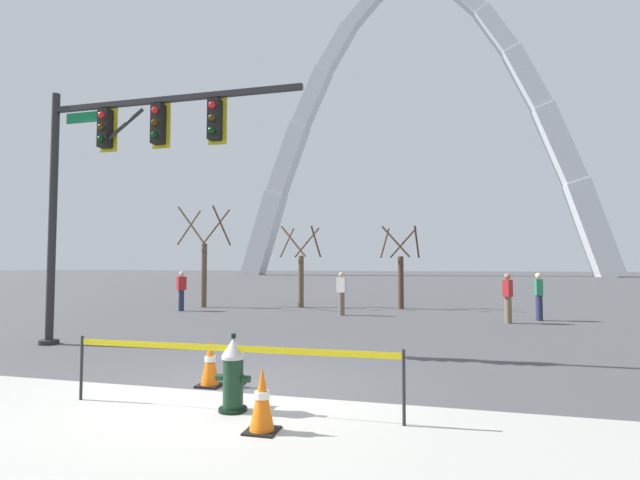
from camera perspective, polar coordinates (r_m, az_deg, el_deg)
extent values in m
plane|color=#474749|center=(7.39, -10.91, -17.70)|extent=(240.00, 240.00, 0.00)
cylinder|color=black|center=(6.40, -10.68, -19.82)|extent=(0.36, 0.36, 0.05)
cylinder|color=#14331E|center=(6.31, -10.65, -16.91)|extent=(0.26, 0.26, 0.62)
cylinder|color=#B7B7BC|center=(6.23, -10.62, -13.97)|extent=(0.30, 0.30, 0.04)
cone|color=#B7B7BC|center=(6.21, -10.60, -12.79)|extent=(0.30, 0.30, 0.22)
cylinder|color=black|center=(6.19, -10.59, -11.51)|extent=(0.06, 0.06, 0.06)
cylinder|color=#14331E|center=(6.37, -12.18, -16.19)|extent=(0.10, 0.09, 0.09)
cylinder|color=#14331E|center=(6.22, -9.07, -16.53)|extent=(0.10, 0.09, 0.09)
cylinder|color=#14331E|center=(6.49, -9.88, -16.79)|extent=(0.13, 0.14, 0.13)
cylinder|color=black|center=(6.56, -9.59, -16.64)|extent=(0.15, 0.03, 0.15)
cylinder|color=#232326|center=(7.44, -27.27, -13.82)|extent=(0.04, 0.04, 0.89)
cylinder|color=#232326|center=(5.75, 10.27, -17.45)|extent=(0.04, 0.04, 0.89)
cube|color=yellow|center=(6.20, -11.13, -12.94)|extent=(4.41, 0.04, 0.08)
cube|color=black|center=(5.64, -7.16, -22.29)|extent=(0.36, 0.36, 0.03)
cone|color=orange|center=(5.53, -7.14, -18.72)|extent=(0.28, 0.28, 0.70)
cylinder|color=white|center=(5.53, -7.13, -18.37)|extent=(0.17, 0.17, 0.08)
cube|color=black|center=(7.69, -13.39, -16.97)|extent=(0.36, 0.36, 0.03)
cone|color=orange|center=(7.61, -13.36, -14.30)|extent=(0.28, 0.28, 0.70)
cylinder|color=white|center=(7.60, -13.36, -14.04)|extent=(0.17, 0.17, 0.08)
cylinder|color=#232326|center=(12.77, -30.03, 2.43)|extent=(0.18, 0.18, 6.00)
cylinder|color=#232326|center=(12.86, -30.38, -10.78)|extent=(0.44, 0.44, 0.10)
cube|color=#232326|center=(11.42, -17.92, 16.15)|extent=(6.20, 0.12, 0.12)
cylinder|color=#232326|center=(11.94, -23.16, 12.64)|extent=(1.11, 0.08, 0.81)
cube|color=black|center=(12.21, -24.92, 12.33)|extent=(0.26, 0.24, 0.90)
cube|color=gold|center=(12.32, -24.50, 12.19)|extent=(0.44, 0.03, 1.04)
sphere|color=red|center=(12.19, -25.28, 13.73)|extent=(0.16, 0.16, 0.16)
sphere|color=#392706|center=(12.11, -25.31, 12.46)|extent=(0.16, 0.16, 0.16)
sphere|color=black|center=(12.04, -25.34, 11.17)|extent=(0.16, 0.16, 0.16)
cube|color=black|center=(11.41, -19.28, 13.30)|extent=(0.26, 0.24, 0.90)
cube|color=gold|center=(11.53, -18.89, 13.13)|extent=(0.44, 0.03, 1.04)
sphere|color=red|center=(11.39, -19.63, 14.81)|extent=(0.16, 0.16, 0.16)
sphere|color=#392706|center=(11.31, -19.65, 13.46)|extent=(0.16, 0.16, 0.16)
sphere|color=black|center=(11.23, -19.68, 12.08)|extent=(0.16, 0.16, 0.16)
cube|color=black|center=(10.74, -12.82, 14.25)|extent=(0.26, 0.24, 0.90)
cube|color=gold|center=(10.86, -12.48, 14.05)|extent=(0.44, 0.03, 1.04)
sphere|color=red|center=(10.71, -13.12, 15.86)|extent=(0.16, 0.16, 0.16)
sphere|color=#392706|center=(10.63, -13.14, 14.43)|extent=(0.16, 0.16, 0.16)
sphere|color=black|center=(10.55, -13.16, 12.98)|extent=(0.16, 0.16, 0.16)
cube|color=#0F6638|center=(12.65, -27.12, 13.25)|extent=(0.90, 0.04, 0.24)
cube|color=silver|center=(81.14, -6.86, 0.66)|extent=(7.49, 3.32, 15.08)
cube|color=silver|center=(81.56, -3.94, 9.76)|extent=(7.16, 3.02, 12.82)
cube|color=silver|center=(83.37, -0.98, 17.00)|extent=(6.81, 2.73, 10.58)
cube|color=silver|center=(85.61, 2.03, 22.38)|extent=(6.42, 2.44, 8.37)
cube|color=silver|center=(87.60, 5.08, 26.06)|extent=(5.94, 2.14, 6.20)
cube|color=silver|center=(84.71, 20.85, 22.87)|extent=(6.42, 2.44, 8.37)
cube|color=silver|center=(82.13, 24.08, 17.58)|extent=(6.81, 2.73, 10.58)
cube|color=silver|center=(79.98, 27.32, 10.34)|extent=(7.16, 3.02, 12.82)
cube|color=silver|center=(79.23, 30.56, 1.14)|extent=(7.49, 3.32, 15.08)
cylinder|color=brown|center=(20.98, -14.07, -4.23)|extent=(0.24, 0.24, 2.79)
cylinder|color=brown|center=(21.60, -15.78, 1.54)|extent=(0.37, 1.50, 1.66)
cylinder|color=brown|center=(20.58, -11.99, 1.71)|extent=(0.23, 1.51, 1.66)
cylinder|color=brown|center=(21.77, -12.74, 1.47)|extent=(1.51, 0.23, 1.66)
cylinder|color=brown|center=(20.39, -15.58, 1.80)|extent=(1.49, 0.41, 1.66)
cylinder|color=brown|center=(20.39, -2.36, -5.11)|extent=(0.24, 0.24, 2.25)
cylinder|color=brown|center=(20.73, -4.06, -0.27)|extent=(0.32, 1.22, 1.35)
cylinder|color=brown|center=(20.15, -0.50, -0.20)|extent=(0.20, 1.23, 1.35)
cylinder|color=brown|center=(21.05, -1.64, -0.32)|extent=(1.23, 0.20, 1.35)
cylinder|color=brown|center=(19.79, -3.32, -0.15)|extent=(1.22, 0.34, 1.35)
cylinder|color=#473323|center=(19.98, 9.91, -5.17)|extent=(0.24, 0.24, 2.21)
cylinder|color=#473323|center=(20.18, 7.98, -0.31)|extent=(0.32, 1.20, 1.33)
cylinder|color=#473323|center=(19.89, 11.82, -0.24)|extent=(0.20, 1.21, 1.33)
cylinder|color=#473323|center=(20.67, 10.19, -0.36)|extent=(1.21, 0.20, 1.33)
cylinder|color=#473323|center=(19.33, 9.29, -0.19)|extent=(1.20, 0.34, 1.33)
cylinder|color=brown|center=(16.10, 22.13, -7.98)|extent=(0.22, 0.22, 0.84)
cube|color=#B22323|center=(16.05, 22.08, -5.53)|extent=(0.35, 0.39, 0.54)
sphere|color=#936B4C|center=(16.03, 22.06, -4.17)|extent=(0.20, 0.20, 0.20)
cylinder|color=brown|center=(17.25, 2.67, -7.84)|extent=(0.22, 0.22, 0.84)
cube|color=beige|center=(17.21, 2.67, -5.55)|extent=(0.38, 0.27, 0.54)
sphere|color=tan|center=(17.20, 2.66, -4.29)|extent=(0.20, 0.20, 0.20)
cylinder|color=#232847|center=(19.62, -16.70, -7.13)|extent=(0.22, 0.22, 0.84)
cube|color=#B22323|center=(19.58, -16.67, -5.12)|extent=(0.36, 0.39, 0.54)
sphere|color=beige|center=(19.57, -16.65, -4.01)|extent=(0.20, 0.20, 0.20)
cylinder|color=#232847|center=(17.29, 25.36, -7.55)|extent=(0.22, 0.22, 0.84)
cube|color=#23754C|center=(17.24, 25.31, -5.27)|extent=(0.20, 0.34, 0.54)
sphere|color=beige|center=(17.23, 25.28, -4.01)|extent=(0.20, 0.20, 0.20)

